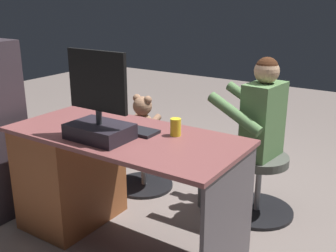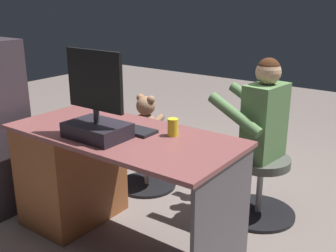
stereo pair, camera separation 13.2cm
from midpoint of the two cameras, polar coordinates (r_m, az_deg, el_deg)
ground_plane at (r=3.08m, az=-2.71°, el=-12.62°), size 10.00×10.00×0.00m
desk at (r=2.90m, az=-13.38°, el=-6.20°), size 1.50×0.70×0.76m
monitor at (r=2.40m, az=-11.24°, el=1.41°), size 0.42×0.26×0.52m
keyboard at (r=2.57m, az=-7.24°, el=-0.38°), size 0.42×0.14×0.02m
computer_mouse at (r=2.75m, az=-12.21°, el=0.75°), size 0.06×0.10×0.04m
cup at (r=2.44m, az=-0.47°, el=-0.17°), size 0.06×0.06×0.11m
tv_remote at (r=2.70m, az=-11.73°, el=0.27°), size 0.05×0.15×0.02m
office_chair_teddy at (r=3.42m, az=-4.58°, el=-4.43°), size 0.49×0.49×0.46m
teddy_bear at (r=3.32m, az=-4.61°, el=1.25°), size 0.24×0.24×0.35m
visitor_chair at (r=3.08m, az=11.40°, el=-7.70°), size 0.55×0.55×0.46m
person at (r=2.95m, az=10.20°, el=0.13°), size 0.57×0.52×1.17m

